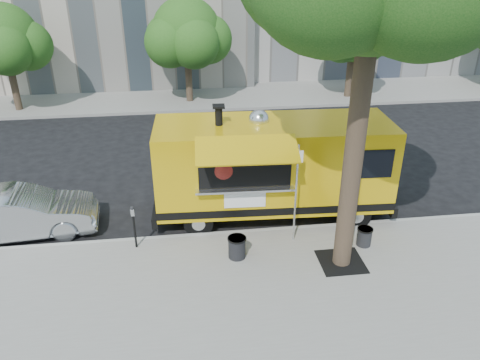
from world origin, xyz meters
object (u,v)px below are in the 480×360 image
object	(u,v)px
parking_meter	(134,222)
food_truck	(272,166)
sign_post	(296,188)
far_tree_c	(354,32)
sedan	(20,213)
far_tree_b	(186,32)
far_tree_a	(4,39)
trash_bin_right	(364,236)
trash_bin_left	(237,247)

from	to	relation	value
parking_meter	food_truck	xyz separation A→B (m)	(4.20, 1.52, 0.77)
sign_post	food_truck	xyz separation A→B (m)	(-0.35, 1.72, -0.10)
far_tree_c	sign_post	world-z (taller)	far_tree_c
sedan	far_tree_b	bearing A→B (deg)	-28.59
far_tree_b	far_tree_c	distance (m)	9.01
parking_meter	sedan	distance (m)	3.71
sign_post	food_truck	distance (m)	1.76
far_tree_a	food_truck	distance (m)	16.63
far_tree_b	far_tree_a	bearing A→B (deg)	-177.46
far_tree_b	sedan	bearing A→B (deg)	-113.23
far_tree_b	trash_bin_right	xyz separation A→B (m)	(4.50, -14.78, -3.39)
food_truck	trash_bin_left	world-z (taller)	food_truck
far_tree_a	sedan	distance (m)	13.16
sign_post	parking_meter	size ratio (longest dim) A/B	2.25
far_tree_b	parking_meter	xyz separation A→B (m)	(-2.00, -14.05, -2.85)
sign_post	far_tree_a	bearing A→B (deg)	129.83
far_tree_a	sedan	world-z (taller)	far_tree_a
far_tree_b	parking_meter	bearing A→B (deg)	-98.10
far_tree_c	sedan	bearing A→B (deg)	-139.37
trash_bin_right	far_tree_b	bearing A→B (deg)	106.93
far_tree_c	parking_meter	world-z (taller)	far_tree_c
food_truck	trash_bin_left	bearing A→B (deg)	-118.00
far_tree_c	trash_bin_left	xyz separation A→B (m)	(-8.20, -14.60, -3.23)
parking_meter	sedan	world-z (taller)	parking_meter
far_tree_b	parking_meter	size ratio (longest dim) A/B	4.12
trash_bin_right	parking_meter	bearing A→B (deg)	173.57
far_tree_c	food_truck	distance (m)	14.13
far_tree_c	trash_bin_right	distance (m)	15.51
far_tree_a	sign_post	distance (m)	18.14
sign_post	food_truck	world-z (taller)	food_truck
sedan	trash_bin_right	bearing A→B (deg)	-107.18
far_tree_c	sedan	world-z (taller)	far_tree_c
far_tree_b	trash_bin_right	bearing A→B (deg)	-73.07
trash_bin_right	sedan	bearing A→B (deg)	168.18
far_tree_b	sedan	world-z (taller)	far_tree_b
food_truck	far_tree_c	bearing A→B (deg)	63.43
trash_bin_right	food_truck	bearing A→B (deg)	135.62
parking_meter	food_truck	distance (m)	4.53
food_truck	trash_bin_left	size ratio (longest dim) A/B	12.18
far_tree_b	sedan	size ratio (longest dim) A/B	1.25
far_tree_a	far_tree_b	distance (m)	9.01
far_tree_c	food_truck	xyz separation A→B (m)	(-6.80, -12.23, -1.97)
parking_meter	far_tree_a	bearing A→B (deg)	117.15
far_tree_c	parking_meter	size ratio (longest dim) A/B	3.90
far_tree_c	trash_bin_left	distance (m)	17.05
far_tree_b	sign_post	size ratio (longest dim) A/B	1.83
far_tree_c	trash_bin_left	size ratio (longest dim) A/B	8.34
far_tree_c	sign_post	size ratio (longest dim) A/B	1.74
far_tree_c	sign_post	bearing A→B (deg)	-114.81
far_tree_a	sedan	size ratio (longest dim) A/B	1.21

